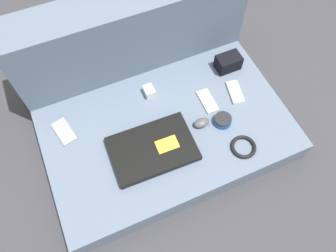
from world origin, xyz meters
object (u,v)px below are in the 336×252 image
object	(u,v)px
phone_small	(235,92)
camera_pouch	(228,62)
speaker_puck	(223,120)
phone_silver	(207,101)
laptop	(153,149)
computer_mouse	(201,123)
phone_black	(64,132)
charger_brick	(149,91)

from	to	relation	value
phone_small	camera_pouch	xyz separation A→B (m)	(0.04, 0.15, 0.03)
speaker_puck	phone_silver	xyz separation A→B (m)	(-0.01, 0.12, -0.01)
laptop	speaker_puck	bearing A→B (deg)	2.40
laptop	computer_mouse	xyz separation A→B (m)	(0.24, 0.03, -0.00)
phone_silver	camera_pouch	size ratio (longest dim) A/B	1.12
laptop	phone_small	xyz separation A→B (m)	(0.46, 0.12, -0.01)
speaker_puck	camera_pouch	distance (m)	0.31
computer_mouse	camera_pouch	bearing A→B (deg)	42.26
speaker_puck	camera_pouch	bearing A→B (deg)	57.36
phone_black	phone_silver	bearing A→B (deg)	-21.95
computer_mouse	phone_silver	bearing A→B (deg)	50.08
laptop	speaker_puck	world-z (taller)	same
laptop	phone_small	distance (m)	0.47
camera_pouch	charger_brick	distance (m)	0.40
phone_small	charger_brick	size ratio (longest dim) A/B	2.28
speaker_puck	computer_mouse	bearing A→B (deg)	163.64
phone_small	camera_pouch	distance (m)	0.16
phone_silver	phone_small	xyz separation A→B (m)	(0.14, -0.01, 0.00)
computer_mouse	phone_small	bearing A→B (deg)	21.75
charger_brick	computer_mouse	bearing A→B (deg)	-58.94
computer_mouse	phone_black	size ratio (longest dim) A/B	0.51
phone_silver	computer_mouse	bearing A→B (deg)	-129.08
laptop	phone_black	xyz separation A→B (m)	(-0.32, 0.23, -0.01)
phone_black	phone_small	bearing A→B (deg)	-20.92
phone_silver	phone_small	distance (m)	0.14
phone_small	charger_brick	world-z (taller)	charger_brick
laptop	phone_small	world-z (taller)	laptop
speaker_puck	phone_silver	world-z (taller)	speaker_puck
speaker_puck	phone_small	xyz separation A→B (m)	(0.13, 0.11, -0.01)
laptop	camera_pouch	distance (m)	0.56
computer_mouse	phone_silver	size ratio (longest dim) A/B	0.56
laptop	phone_black	distance (m)	0.39
camera_pouch	charger_brick	size ratio (longest dim) A/B	1.99
laptop	charger_brick	bearing A→B (deg)	72.53
computer_mouse	phone_silver	xyz separation A→B (m)	(0.08, 0.10, -0.01)
laptop	phone_black	world-z (taller)	laptop
phone_silver	charger_brick	distance (m)	0.27
speaker_puck	phone_silver	distance (m)	0.12
laptop	phone_silver	world-z (taller)	laptop
speaker_puck	phone_black	xyz separation A→B (m)	(-0.65, 0.23, -0.01)
computer_mouse	camera_pouch	distance (m)	0.35
speaker_puck	phone_silver	bearing A→B (deg)	94.69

